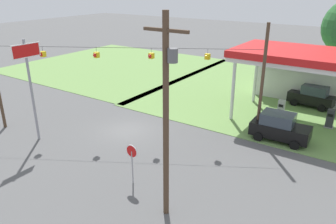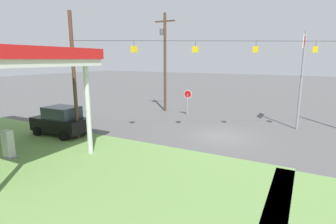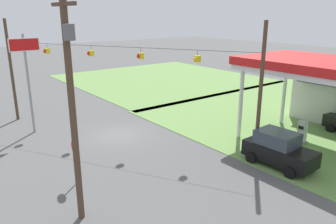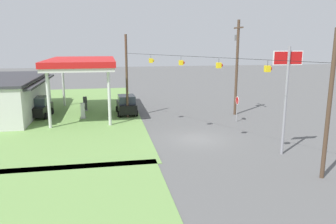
{
  "view_description": "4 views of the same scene",
  "coord_description": "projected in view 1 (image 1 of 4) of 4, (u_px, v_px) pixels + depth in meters",
  "views": [
    {
      "loc": [
        15.84,
        -17.72,
        10.88
      ],
      "look_at": [
        2.54,
        1.96,
        1.52
      ],
      "focal_mm": 35.0,
      "sensor_mm": 36.0,
      "label": 1
    },
    {
      "loc": [
        -5.0,
        17.48,
        5.4
      ],
      "look_at": [
        2.58,
        3.27,
        2.14
      ],
      "focal_mm": 28.0,
      "sensor_mm": 36.0,
      "label": 2
    },
    {
      "loc": [
        20.56,
        -11.16,
        8.74
      ],
      "look_at": [
        5.43,
        0.5,
        3.01
      ],
      "focal_mm": 35.0,
      "sensor_mm": 36.0,
      "label": 3
    },
    {
      "loc": [
        -24.46,
        7.0,
        7.68
      ],
      "look_at": [
        3.56,
        1.73,
        1.56
      ],
      "focal_mm": 35.0,
      "sensor_mm": 36.0,
      "label": 4
    }
  ],
  "objects": [
    {
      "name": "ground_plane",
      "position": [
        128.0,
        131.0,
        25.9
      ],
      "size": [
        160.0,
        160.0,
        0.0
      ],
      "primitive_type": "plane",
      "color": "#565656"
    },
    {
      "name": "stop_sign_roadside",
      "position": [
        132.0,
        156.0,
        18.45
      ],
      "size": [
        0.8,
        0.08,
        2.5
      ],
      "rotation": [
        0.0,
        0.0,
        3.14
      ],
      "color": "#99999E",
      "rests_on": "ground"
    },
    {
      "name": "fuel_pump_near",
      "position": [
        281.0,
        109.0,
        28.16
      ],
      "size": [
        0.71,
        0.56,
        1.6
      ],
      "color": "gray",
      "rests_on": "ground"
    },
    {
      "name": "grass_verge_opposite_corner",
      "position": [
        115.0,
        65.0,
        46.56
      ],
      "size": [
        24.0,
        24.0,
        0.04
      ],
      "primitive_type": "cube",
      "color": "#6B934C",
      "rests_on": "ground"
    },
    {
      "name": "stop_sign_overhead",
      "position": [
        29.0,
        72.0,
        22.64
      ],
      "size": [
        0.22,
        2.12,
        7.41
      ],
      "color": "gray",
      "rests_on": "ground"
    },
    {
      "name": "fuel_pump_far",
      "position": [
        330.0,
        119.0,
        26.14
      ],
      "size": [
        0.71,
        0.56,
        1.6
      ],
      "color": "gray",
      "rests_on": "ground"
    },
    {
      "name": "car_at_pumps_front",
      "position": [
        279.0,
        127.0,
        23.98
      ],
      "size": [
        4.22,
        2.22,
        2.1
      ],
      "rotation": [
        0.0,
        0.0,
        0.04
      ],
      "color": "black",
      "rests_on": "ground"
    },
    {
      "name": "signal_span_gantry",
      "position": [
        125.0,
        74.0,
        24.21
      ],
      "size": [
        17.69,
        10.24,
        8.42
      ],
      "color": "#4C3828",
      "rests_on": "ground"
    },
    {
      "name": "car_at_pumps_rear",
      "position": [
        313.0,
        96.0,
        30.68
      ],
      "size": [
        4.19,
        2.4,
        2.09
      ],
      "rotation": [
        0.0,
        0.0,
        3.05
      ],
      "color": "black",
      "rests_on": "ground"
    },
    {
      "name": "gas_station_canopy",
      "position": [
        314.0,
        58.0,
        25.44
      ],
      "size": [
        12.12,
        6.75,
        5.95
      ],
      "color": "silver",
      "rests_on": "ground"
    },
    {
      "name": "utility_pole_main",
      "position": [
        167.0,
        112.0,
        14.64
      ],
      "size": [
        2.2,
        0.44,
        9.89
      ],
      "color": "#4C3828",
      "rests_on": "ground"
    }
  ]
}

